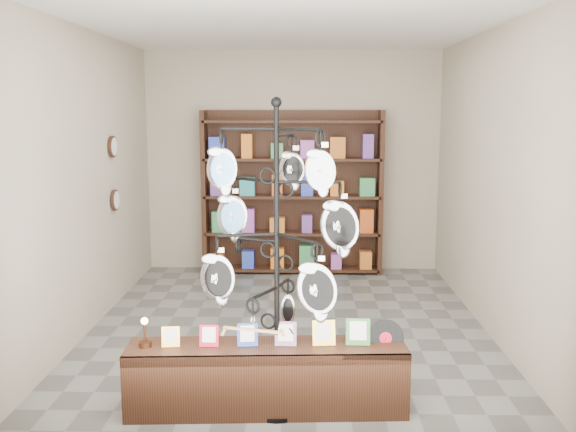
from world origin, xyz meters
The scene contains 6 objects.
ground centered at (0.00, 0.00, 0.00)m, with size 5.00×5.00×0.00m, color slate.
room_envelope centered at (0.00, 0.00, 1.85)m, with size 5.00×5.00×5.00m.
display_tree centered at (-0.04, -1.82, 1.33)m, with size 1.23×1.22×2.30m.
front_shelf centered at (-0.11, -1.83, 0.25)m, with size 2.06×0.52×0.72m.
back_shelving centered at (0.00, 2.30, 1.03)m, with size 2.42×0.36×2.20m.
wall_clocks centered at (-1.97, 0.80, 1.50)m, with size 0.03×0.24×0.84m.
Camera 1 is at (0.15, -6.30, 2.21)m, focal length 40.00 mm.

